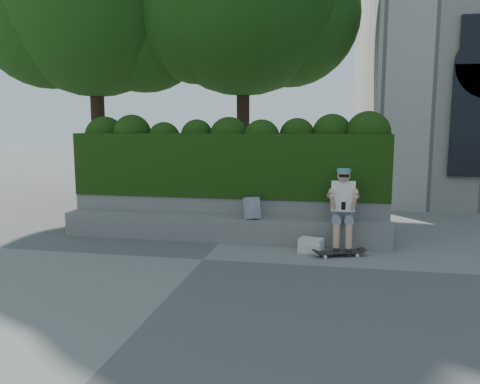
% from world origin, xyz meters
% --- Properties ---
extents(ground, '(80.00, 80.00, 0.00)m').
position_xyz_m(ground, '(0.00, 0.00, 0.00)').
color(ground, slate).
rests_on(ground, ground).
extents(bench_ledge, '(6.00, 0.45, 0.45)m').
position_xyz_m(bench_ledge, '(0.00, 1.25, 0.23)').
color(bench_ledge, gray).
rests_on(bench_ledge, ground).
extents(planter_wall, '(6.00, 0.50, 0.75)m').
position_xyz_m(planter_wall, '(0.00, 1.73, 0.38)').
color(planter_wall, gray).
rests_on(planter_wall, ground).
extents(hedge, '(6.00, 1.00, 1.20)m').
position_xyz_m(hedge, '(0.00, 1.95, 1.35)').
color(hedge, black).
rests_on(hedge, planter_wall).
extents(tree_right, '(4.90, 4.90, 7.76)m').
position_xyz_m(tree_right, '(-4.28, 4.94, 5.29)').
color(tree_right, black).
rests_on(tree_right, ground).
extents(person, '(0.40, 0.76, 1.38)m').
position_xyz_m(person, '(2.16, 1.07, 0.75)').
color(person, gray).
rests_on(person, ground).
extents(skateboard, '(0.79, 0.44, 0.08)m').
position_xyz_m(skateboard, '(2.12, 0.59, 0.07)').
color(skateboard, black).
rests_on(skateboard, ground).
extents(backpack_plaid, '(0.30, 0.26, 0.39)m').
position_xyz_m(backpack_plaid, '(0.59, 1.15, 0.64)').
color(backpack_plaid, '#ABABAF').
rests_on(backpack_plaid, bench_ledge).
extents(backpack_ground, '(0.44, 0.36, 0.24)m').
position_xyz_m(backpack_ground, '(1.66, 0.73, 0.12)').
color(backpack_ground, silver).
rests_on(backpack_ground, ground).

